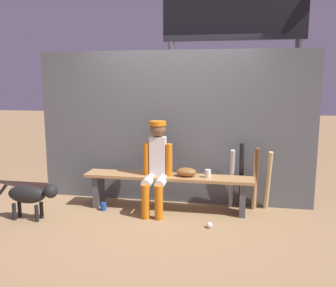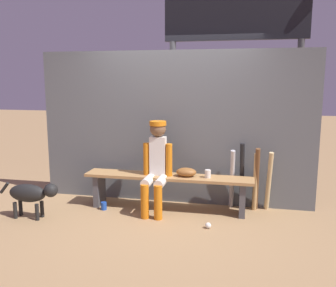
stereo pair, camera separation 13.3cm
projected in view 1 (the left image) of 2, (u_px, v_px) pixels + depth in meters
ground_plane at (168, 210)px, 5.22m from camera, size 30.00×30.00×0.00m
chainlink_fence at (173, 128)px, 5.39m from camera, size 4.04×0.03×2.23m
dugout_bench at (168, 183)px, 5.16m from camera, size 2.35×0.36×0.50m
player_seated at (156, 163)px, 5.02m from camera, size 0.41×0.55×1.26m
baseball_glove at (186, 172)px, 5.08m from camera, size 0.28×0.20×0.12m
bat_aluminum_silver at (232, 179)px, 5.21m from camera, size 0.08×0.26×0.87m
bat_aluminum_black at (241, 176)px, 5.21m from camera, size 0.09×0.16×0.95m
bat_wood_tan at (255, 182)px, 5.13m from camera, size 0.07×0.18×0.83m
bat_wood_dark at (256, 179)px, 5.12m from camera, size 0.07×0.26×0.91m
bat_wood_natural at (268, 181)px, 5.14m from camera, size 0.10×0.24×0.85m
baseball at (209, 225)px, 4.57m from camera, size 0.07×0.07×0.07m
cup_on_ground at (104, 206)px, 5.19m from camera, size 0.08×0.08×0.11m
cup_on_bench at (208, 174)px, 5.01m from camera, size 0.08×0.08×0.11m
scoreboard at (238, 42)px, 5.67m from camera, size 2.45×0.27×3.36m
dog at (31, 195)px, 4.80m from camera, size 0.84×0.20×0.49m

